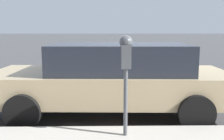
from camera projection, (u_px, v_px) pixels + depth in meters
name	position (u px, v px, depth m)	size (l,w,h in m)	color
ground_plane	(141.00, 100.00, 6.50)	(220.00, 220.00, 0.00)	#424244
parking_meter	(126.00, 60.00, 3.75)	(0.21, 0.19, 1.48)	#4C5156
car_tan	(113.00, 77.00, 5.38)	(2.24, 4.88, 1.45)	tan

